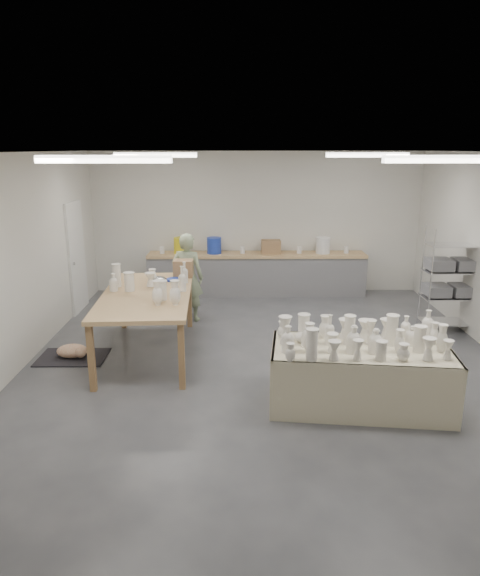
{
  "coord_description": "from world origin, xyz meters",
  "views": [
    {
      "loc": [
        -0.43,
        -6.98,
        3.05
      ],
      "look_at": [
        -0.38,
        0.34,
        1.05
      ],
      "focal_mm": 32.0,
      "sensor_mm": 36.0,
      "label": 1
    }
  ],
  "objects_px": {
    "drying_table": "(359,373)",
    "work_table": "(151,292)",
    "potter": "(188,277)",
    "red_stool": "(190,302)"
  },
  "relations": [
    {
      "from": "drying_table",
      "to": "work_table",
      "type": "relative_size",
      "value": 0.85
    },
    {
      "from": "drying_table",
      "to": "potter",
      "type": "height_order",
      "value": "potter"
    },
    {
      "from": "work_table",
      "to": "red_stool",
      "type": "relative_size",
      "value": 7.31
    },
    {
      "from": "potter",
      "to": "red_stool",
      "type": "xyz_separation_m",
      "value": [
        -0.0,
        0.27,
        -0.56
      ]
    },
    {
      "from": "potter",
      "to": "red_stool",
      "type": "height_order",
      "value": "potter"
    },
    {
      "from": "drying_table",
      "to": "potter",
      "type": "xyz_separation_m",
      "value": [
        -2.37,
        3.27,
        0.37
      ]
    },
    {
      "from": "red_stool",
      "to": "potter",
      "type": "bearing_deg",
      "value": -90.0
    },
    {
      "from": "work_table",
      "to": "red_stool",
      "type": "height_order",
      "value": "work_table"
    },
    {
      "from": "potter",
      "to": "red_stool",
      "type": "relative_size",
      "value": 4.45
    },
    {
      "from": "drying_table",
      "to": "red_stool",
      "type": "distance_m",
      "value": 4.26
    }
  ]
}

